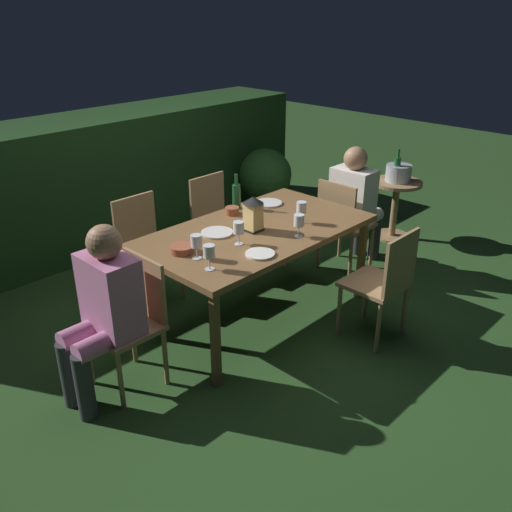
{
  "coord_description": "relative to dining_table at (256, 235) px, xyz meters",
  "views": [
    {
      "loc": [
        -2.76,
        -2.64,
        2.31
      ],
      "look_at": [
        0.0,
        0.0,
        0.53
      ],
      "focal_mm": 38.49,
      "sensor_mm": 36.0,
      "label": 1
    }
  ],
  "objects": [
    {
      "name": "bowl_bread",
      "position": [
        0.09,
        0.35,
        0.09
      ],
      "size": [
        0.11,
        0.11,
        0.06
      ],
      "color": "#9E5138",
      "rests_on": "dining_table"
    },
    {
      "name": "wine_glass_e",
      "position": [
        0.11,
        -0.32,
        0.17
      ],
      "size": [
        0.08,
        0.08,
        0.17
      ],
      "color": "silver",
      "rests_on": "dining_table"
    },
    {
      "name": "chair_head_near",
      "position": [
        -1.14,
        0.0,
        -0.21
      ],
      "size": [
        0.4,
        0.42,
        0.87
      ],
      "color": "#9E7A51",
      "rests_on": "ground"
    },
    {
      "name": "wine_glass_d",
      "position": [
        -0.65,
        -0.07,
        0.17
      ],
      "size": [
        0.08,
        0.08,
        0.17
      ],
      "color": "silver",
      "rests_on": "dining_table"
    },
    {
      "name": "wine_glass_c",
      "position": [
        -0.7,
        -0.26,
        0.17
      ],
      "size": [
        0.08,
        0.08,
        0.17
      ],
      "color": "silver",
      "rests_on": "dining_table"
    },
    {
      "name": "side_table",
      "position": [
        2.17,
        0.06,
        -0.29
      ],
      "size": [
        0.51,
        0.51,
        0.62
      ],
      "color": "#9E7A51",
      "rests_on": "ground"
    },
    {
      "name": "person_in_pink",
      "position": [
        -1.33,
        0.0,
        -0.06
      ],
      "size": [
        0.48,
        0.38,
        1.15
      ],
      "color": "#C675A3",
      "rests_on": "ground"
    },
    {
      "name": "chair_head_far",
      "position": [
        1.14,
        0.0,
        -0.21
      ],
      "size": [
        0.4,
        0.42,
        0.87
      ],
      "color": "#9E7A51",
      "rests_on": "ground"
    },
    {
      "name": "plate_a",
      "position": [
        0.48,
        0.31,
        0.06
      ],
      "size": [
        0.23,
        0.23,
        0.01
      ],
      "primitive_type": "cylinder",
      "color": "silver",
      "rests_on": "dining_table"
    },
    {
      "name": "green_bottle_on_table",
      "position": [
        0.22,
        0.43,
        0.16
      ],
      "size": [
        0.07,
        0.07,
        0.29
      ],
      "color": "#195128",
      "rests_on": "dining_table"
    },
    {
      "name": "potted_plant_by_hedge",
      "position": [
        1.71,
        1.48,
        -0.23
      ],
      "size": [
        0.6,
        0.6,
        0.79
      ],
      "color": "#9E5133",
      "rests_on": "ground"
    },
    {
      "name": "dining_table",
      "position": [
        0.0,
        0.0,
        0.0
      ],
      "size": [
        1.78,
        0.99,
        0.75
      ],
      "color": "brown",
      "rests_on": "ground"
    },
    {
      "name": "lantern_centerpiece",
      "position": [
        -0.04,
        -0.01,
        0.2
      ],
      "size": [
        0.15,
        0.15,
        0.27
      ],
      "color": "black",
      "rests_on": "dining_table"
    },
    {
      "name": "ground_plane",
      "position": [
        0.0,
        0.0,
        -0.7
      ],
      "size": [
        16.0,
        16.0,
        0.0
      ],
      "primitive_type": "plane",
      "color": "#26471E"
    },
    {
      "name": "plate_b",
      "position": [
        -0.32,
        -0.34,
        0.06
      ],
      "size": [
        0.2,
        0.2,
        0.01
      ],
      "primitive_type": "cylinder",
      "color": "white",
      "rests_on": "dining_table"
    },
    {
      "name": "hedge_backdrop",
      "position": [
        0.0,
        2.26,
        -0.06
      ],
      "size": [
        4.93,
        0.82,
        1.28
      ],
      "primitive_type": "cube",
      "color": "#193816",
      "rests_on": "ground"
    },
    {
      "name": "bowl_olives",
      "position": [
        -0.65,
        0.07,
        0.08
      ],
      "size": [
        0.17,
        0.17,
        0.05
      ],
      "color": "#9E5138",
      "rests_on": "dining_table"
    },
    {
      "name": "wine_glass_b",
      "position": [
        0.33,
        -0.16,
        0.17
      ],
      "size": [
        0.08,
        0.08,
        0.17
      ],
      "color": "silver",
      "rests_on": "dining_table"
    },
    {
      "name": "person_in_cream",
      "position": [
        1.33,
        0.0,
        -0.06
      ],
      "size": [
        0.48,
        0.38,
        1.15
      ],
      "color": "white",
      "rests_on": "ground"
    },
    {
      "name": "chair_side_left_b",
      "position": [
        0.4,
        -0.89,
        -0.21
      ],
      "size": [
        0.42,
        0.4,
        0.87
      ],
      "color": "#9E7A51",
      "rests_on": "ground"
    },
    {
      "name": "chair_side_right_b",
      "position": [
        0.4,
        0.89,
        -0.21
      ],
      "size": [
        0.42,
        0.4,
        0.87
      ],
      "color": "#9E7A51",
      "rests_on": "ground"
    },
    {
      "name": "ice_bucket",
      "position": [
        2.17,
        0.06,
        0.02
      ],
      "size": [
        0.26,
        0.26,
        0.34
      ],
      "color": "#B2B7BF",
      "rests_on": "side_table"
    },
    {
      "name": "wine_glass_a",
      "position": [
        -0.29,
        -0.11,
        0.17
      ],
      "size": [
        0.08,
        0.08,
        0.17
      ],
      "color": "silver",
      "rests_on": "dining_table"
    },
    {
      "name": "plate_c",
      "position": [
        -0.26,
        0.14,
        0.06
      ],
      "size": [
        0.24,
        0.24,
        0.01
      ],
      "primitive_type": "cylinder",
      "color": "silver",
      "rests_on": "dining_table"
    },
    {
      "name": "chair_side_right_a",
      "position": [
        -0.4,
        0.89,
        -0.21
      ],
      "size": [
        0.42,
        0.4,
        0.87
      ],
      "color": "#9E7A51",
      "rests_on": "ground"
    }
  ]
}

